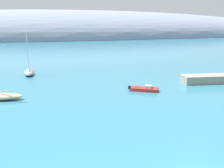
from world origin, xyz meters
The scene contains 3 objects.
distant_ridge centered at (18.99, 182.29, 0.00)m, with size 393.34×85.53×36.91m, color gray.
sailboat_grey_near_shore centered at (-9.90, 44.34, 0.58)m, with size 2.27×6.01×8.42m.
motorboat_red_foreground centered at (6.96, 24.69, 0.31)m, with size 4.56×3.91×0.93m.
Camera 1 is at (-11.04, -14.36, 10.67)m, focal length 44.87 mm.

